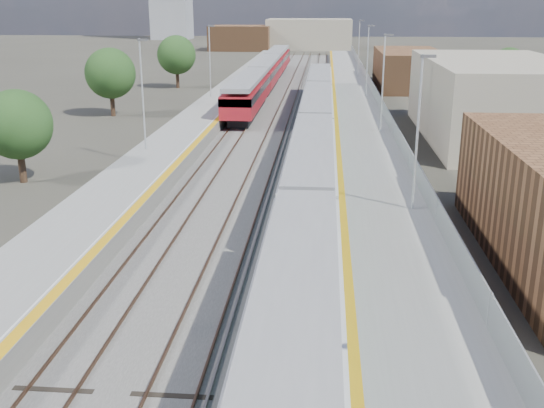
# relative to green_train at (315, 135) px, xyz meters

# --- Properties ---
(ground) EXTENTS (320.00, 320.00, 0.00)m
(ground) POSITION_rel_green_train_xyz_m (-1.50, 15.13, -2.08)
(ground) COLOR #47443A
(ground) RESTS_ON ground
(ballast_bed) EXTENTS (10.50, 155.00, 0.06)m
(ballast_bed) POSITION_rel_green_train_xyz_m (-3.75, 17.63, -2.05)
(ballast_bed) COLOR #565451
(ballast_bed) RESTS_ON ground
(tracks) EXTENTS (8.96, 160.00, 0.17)m
(tracks) POSITION_rel_green_train_xyz_m (-3.15, 19.31, -1.97)
(tracks) COLOR #4C3323
(tracks) RESTS_ON ground
(platform_right) EXTENTS (4.70, 155.00, 8.52)m
(platform_right) POSITION_rel_green_train_xyz_m (3.78, 17.63, -1.54)
(platform_right) COLOR slate
(platform_right) RESTS_ON ground
(platform_left) EXTENTS (4.30, 155.00, 8.52)m
(platform_left) POSITION_rel_green_train_xyz_m (-10.55, 17.62, -1.56)
(platform_left) COLOR slate
(platform_left) RESTS_ON ground
(buildings) EXTENTS (72.00, 185.50, 40.00)m
(buildings) POSITION_rel_green_train_xyz_m (-19.62, 103.73, 8.63)
(buildings) COLOR brown
(buildings) RESTS_ON ground
(green_train) EXTENTS (2.68, 74.62, 2.95)m
(green_train) POSITION_rel_green_train_xyz_m (0.00, 0.00, 0.00)
(green_train) COLOR black
(green_train) RESTS_ON ground
(red_train) EXTENTS (2.89, 58.58, 3.65)m
(red_train) POSITION_rel_green_train_xyz_m (-7.00, 39.68, 0.08)
(red_train) COLOR black
(red_train) RESTS_ON ground
(tree_a) EXTENTS (4.28, 4.28, 5.80)m
(tree_a) POSITION_rel_green_train_xyz_m (-18.09, -6.26, 1.57)
(tree_a) COLOR #382619
(tree_a) RESTS_ON ground
(tree_b) EXTENTS (4.90, 4.90, 6.64)m
(tree_b) POSITION_rel_green_train_xyz_m (-20.28, 18.03, 2.10)
(tree_b) COLOR #382619
(tree_b) RESTS_ON ground
(tree_c) EXTENTS (4.99, 4.99, 6.77)m
(tree_c) POSITION_rel_green_train_xyz_m (-18.75, 39.95, 2.18)
(tree_c) COLOR #382619
(tree_c) RESTS_ON ground
(tree_d) EXTENTS (4.26, 4.26, 5.77)m
(tree_d) POSITION_rel_green_train_xyz_m (22.12, 35.07, 1.56)
(tree_d) COLOR #382619
(tree_d) RESTS_ON ground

